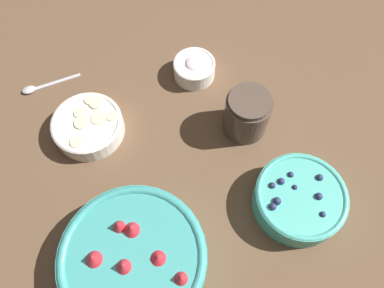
{
  "coord_description": "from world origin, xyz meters",
  "views": [
    {
      "loc": [
        0.31,
        -0.18,
        0.72
      ],
      "look_at": [
        0.01,
        -0.02,
        0.05
      ],
      "focal_mm": 35.0,
      "sensor_mm": 36.0,
      "label": 1
    }
  ],
  "objects_px": {
    "bowl_blueberries": "(299,199)",
    "bowl_bananas": "(88,125)",
    "bowl_strawberries": "(134,259)",
    "jar_chocolate": "(247,115)",
    "bowl_cream": "(194,68)"
  },
  "relations": [
    {
      "from": "bowl_cream",
      "to": "bowl_strawberries",
      "type": "bearing_deg",
      "value": -41.81
    },
    {
      "from": "bowl_blueberries",
      "to": "bowl_bananas",
      "type": "height_order",
      "value": "bowl_blueberries"
    },
    {
      "from": "bowl_strawberries",
      "to": "bowl_cream",
      "type": "relative_size",
      "value": 2.7
    },
    {
      "from": "bowl_bananas",
      "to": "bowl_blueberries",
      "type": "bearing_deg",
      "value": 41.02
    },
    {
      "from": "bowl_bananas",
      "to": "jar_chocolate",
      "type": "relative_size",
      "value": 1.45
    },
    {
      "from": "bowl_blueberries",
      "to": "bowl_bananas",
      "type": "xyz_separation_m",
      "value": [
        -0.35,
        -0.3,
        -0.01
      ]
    },
    {
      "from": "bowl_strawberries",
      "to": "jar_chocolate",
      "type": "distance_m",
      "value": 0.37
    },
    {
      "from": "bowl_blueberries",
      "to": "jar_chocolate",
      "type": "relative_size",
      "value": 1.68
    },
    {
      "from": "bowl_cream",
      "to": "jar_chocolate",
      "type": "relative_size",
      "value": 0.93
    },
    {
      "from": "bowl_bananas",
      "to": "jar_chocolate",
      "type": "xyz_separation_m",
      "value": [
        0.15,
        0.31,
        0.02
      ]
    },
    {
      "from": "bowl_strawberries",
      "to": "jar_chocolate",
      "type": "height_order",
      "value": "jar_chocolate"
    },
    {
      "from": "bowl_strawberries",
      "to": "jar_chocolate",
      "type": "xyz_separation_m",
      "value": [
        -0.16,
        0.33,
        0.01
      ]
    },
    {
      "from": "jar_chocolate",
      "to": "bowl_strawberries",
      "type": "bearing_deg",
      "value": -64.48
    },
    {
      "from": "bowl_blueberries",
      "to": "bowl_cream",
      "type": "bearing_deg",
      "value": -175.67
    },
    {
      "from": "bowl_bananas",
      "to": "bowl_strawberries",
      "type": "bearing_deg",
      "value": -4.67
    }
  ]
}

